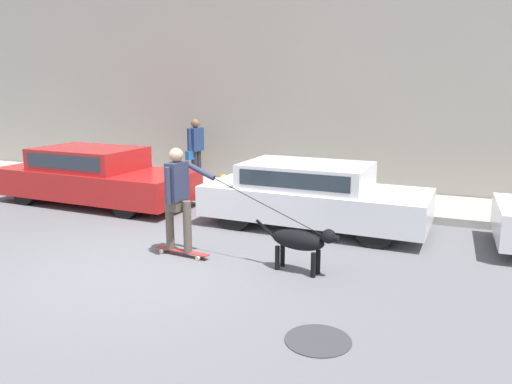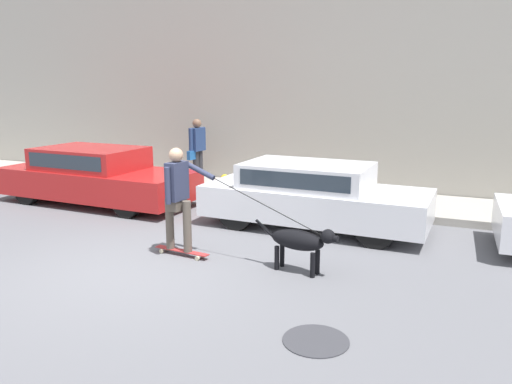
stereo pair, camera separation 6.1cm
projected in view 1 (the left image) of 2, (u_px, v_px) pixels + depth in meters
ground_plane at (133, 270)px, 7.22m from camera, size 36.00×36.00×0.00m
back_wall at (285, 84)px, 12.54m from camera, size 32.00×0.30×5.32m
sidewalk_curb at (266, 193)px, 11.97m from camera, size 30.00×2.12×0.15m
parked_car_0 at (95, 177)px, 11.18m from camera, size 4.54×1.86×1.26m
parked_car_1 at (312, 196)px, 9.28m from camera, size 4.17×1.77×1.21m
dog at (301, 241)px, 7.05m from camera, size 1.31×0.41×0.71m
skateboarder at (178, 195)px, 7.65m from camera, size 2.84×0.53×1.70m
pedestrian_with_bag at (196, 147)px, 12.83m from camera, size 0.27×0.71×1.62m
manhole_cover at (318, 340)px, 5.23m from camera, size 0.70×0.70×0.01m
fire_hydrant at (224, 190)px, 10.91m from camera, size 0.18×0.18×0.72m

